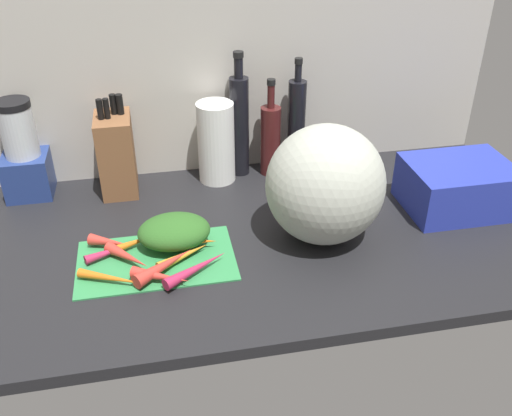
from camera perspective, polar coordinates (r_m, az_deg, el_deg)
name	(u,v)px	position (r cm, az deg, el deg)	size (l,w,h in cm)	color
ground_plane	(230,239)	(145.76, -2.59, -3.07)	(170.00, 80.00, 3.00)	black
wall_back	(206,71)	(166.23, -5.01, 13.50)	(170.00, 3.00, 60.00)	#BCB7AD
cutting_board	(156,260)	(137.18, -9.96, -5.13)	(36.95, 22.31, 0.80)	#338C4C
carrot_0	(191,241)	(138.56, -6.54, -3.33)	(3.35, 3.35, 12.34)	orange
carrot_1	(165,265)	(131.63, -9.14, -5.67)	(3.41, 3.41, 16.41)	red
carrot_2	(197,268)	(130.29, -5.98, -6.01)	(2.81, 2.81, 17.36)	#B2264C
carrot_3	(136,242)	(141.47, -11.97, -3.37)	(2.15, 2.15, 12.89)	orange
carrot_4	(161,277)	(128.94, -9.54, -6.79)	(2.83, 2.83, 13.55)	red
carrot_5	(109,242)	(142.30, -14.49, -3.32)	(2.93, 2.93, 10.16)	red
carrot_6	(183,256)	(134.82, -7.28, -4.75)	(2.43, 2.43, 13.89)	orange
carrot_7	(128,257)	(136.38, -12.75, -4.77)	(2.88, 2.88, 12.89)	red
carrot_8	(112,278)	(131.21, -14.21, -6.85)	(2.12, 2.12, 16.25)	orange
carrot_9	(112,251)	(139.69, -14.19, -4.19)	(2.19, 2.19, 13.35)	#B2264C
carrot_greens_pile	(174,231)	(138.95, -8.21, -2.34)	(17.57, 13.51, 7.43)	#2D6023
winter_squash	(325,185)	(137.21, 6.95, 2.33)	(28.83, 27.83, 29.56)	#B2B7A8
knife_block	(117,154)	(163.25, -13.80, 5.32)	(9.67, 14.12, 27.91)	brown
blender_appliance	(24,156)	(168.90, -22.24, 4.88)	(12.29, 12.29, 27.78)	navy
paper_towel_roll	(216,143)	(164.66, -4.02, 6.56)	(10.61, 10.61, 23.68)	white
bottle_0	(239,124)	(166.60, -1.67, 8.40)	(5.58, 5.58, 36.89)	black
bottle_1	(270,139)	(168.31, 1.45, 6.96)	(5.93, 5.93, 29.20)	#471919
bottle_2	(296,125)	(169.33, 4.05, 8.29)	(5.26, 5.26, 34.46)	black
dish_rack	(457,186)	(161.91, 19.52, 2.07)	(27.47, 21.39, 12.81)	#2838AD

